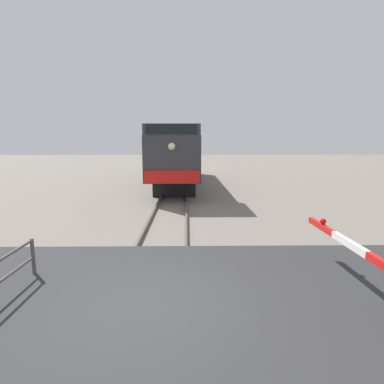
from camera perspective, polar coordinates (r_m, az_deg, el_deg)
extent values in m
plane|color=slate|center=(5.80, -9.07, -22.15)|extent=(160.00, 160.00, 0.00)
cube|color=#59544C|center=(5.90, -16.49, -20.99)|extent=(0.08, 80.00, 0.15)
cube|color=#59544C|center=(5.71, -1.39, -21.70)|extent=(0.08, 80.00, 0.15)
cube|color=#2D2D30|center=(5.76, -9.09, -21.50)|extent=(36.00, 6.37, 0.15)
cube|color=black|center=(18.48, -3.22, 1.43)|extent=(2.45, 3.20, 1.05)
cube|color=black|center=(27.38, -2.45, 3.95)|extent=(2.45, 3.20, 1.05)
cube|color=#333338|center=(22.80, -2.79, 7.22)|extent=(2.88, 16.29, 2.38)
cube|color=#333338|center=(16.08, -3.66, 11.63)|extent=(2.82, 2.84, 0.55)
cube|color=black|center=(14.64, -3.95, 11.88)|extent=(2.45, 0.06, 0.44)
cube|color=red|center=(14.70, -3.85, 2.87)|extent=(2.73, 0.08, 0.64)
sphere|color=#F2EACC|center=(14.60, -3.91, 8.71)|extent=(0.36, 0.36, 0.36)
cube|color=white|center=(6.72, 27.82, -8.70)|extent=(0.10, 1.25, 0.14)
cube|color=red|center=(7.79, 23.45, -6.03)|extent=(0.10, 1.25, 0.14)
sphere|color=red|center=(7.70, 23.74, -5.17)|extent=(0.14, 0.14, 0.14)
cylinder|color=#4C4742|center=(7.64, -28.04, -11.27)|extent=(0.08, 0.08, 0.95)
cylinder|color=#4C4742|center=(6.58, -32.86, -10.90)|extent=(0.06, 2.26, 0.06)
cylinder|color=#4C4742|center=(6.71, -32.56, -14.02)|extent=(0.06, 2.26, 0.06)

